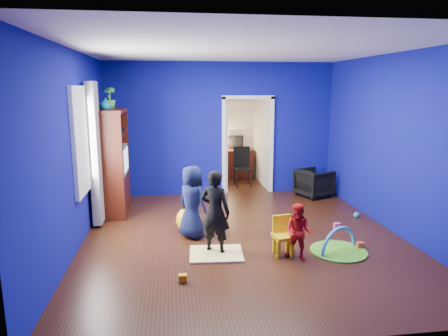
{
  "coord_description": "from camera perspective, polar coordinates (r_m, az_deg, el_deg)",
  "views": [
    {
      "loc": [
        -1.11,
        -5.95,
        2.34
      ],
      "look_at": [
        -0.25,
        0.4,
        1.05
      ],
      "focal_mm": 32.0,
      "sensor_mm": 36.0,
      "label": 1
    }
  ],
  "objects": [
    {
      "name": "floor",
      "position": [
        6.49,
        2.7,
        -9.79
      ],
      "size": [
        5.0,
        5.5,
        0.01
      ],
      "primitive_type": "cube",
      "color": "black",
      "rests_on": "ground"
    },
    {
      "name": "ceiling",
      "position": [
        6.08,
        2.96,
        16.63
      ],
      "size": [
        5.0,
        5.5,
        0.01
      ],
      "primitive_type": "cube",
      "color": "white",
      "rests_on": "wall_back"
    },
    {
      "name": "wall_back",
      "position": [
        8.82,
        -0.44,
        5.57
      ],
      "size": [
        5.0,
        0.02,
        2.9
      ],
      "primitive_type": "cube",
      "color": "navy",
      "rests_on": "floor"
    },
    {
      "name": "wall_front",
      "position": [
        3.5,
        11.03,
        -3.59
      ],
      "size": [
        5.0,
        0.02,
        2.9
      ],
      "primitive_type": "cube",
      "color": "navy",
      "rests_on": "floor"
    },
    {
      "name": "wall_left",
      "position": [
        6.18,
        -20.65,
        2.34
      ],
      "size": [
        0.02,
        5.5,
        2.9
      ],
      "primitive_type": "cube",
      "color": "navy",
      "rests_on": "floor"
    },
    {
      "name": "wall_right",
      "position": [
        7.02,
        23.37,
        3.14
      ],
      "size": [
        0.02,
        5.5,
        2.9
      ],
      "primitive_type": "cube",
      "color": "navy",
      "rests_on": "floor"
    },
    {
      "name": "alcove",
      "position": [
        9.79,
        2.41,
        4.96
      ],
      "size": [
        1.0,
        1.75,
        2.5
      ],
      "primitive_type": null,
      "color": "silver",
      "rests_on": "floor"
    },
    {
      "name": "armchair",
      "position": [
        8.95,
        12.73,
        -2.08
      ],
      "size": [
        0.87,
        0.86,
        0.61
      ],
      "primitive_type": "imported",
      "rotation": [
        0.0,
        0.0,
        1.98
      ],
      "color": "black",
      "rests_on": "floor"
    },
    {
      "name": "child_black",
      "position": [
        5.71,
        -1.26,
        -6.28
      ],
      "size": [
        0.53,
        0.48,
        1.22
      ],
      "primitive_type": "imported",
      "rotation": [
        0.0,
        0.0,
        2.6
      ],
      "color": "black",
      "rests_on": "floor"
    },
    {
      "name": "child_navy",
      "position": [
        6.31,
        -4.55,
        -4.86
      ],
      "size": [
        0.65,
        0.67,
        1.16
      ],
      "primitive_type": "imported",
      "rotation": [
        0.0,
        0.0,
        2.28
      ],
      "color": "#10133C",
      "rests_on": "floor"
    },
    {
      "name": "toddler_red",
      "position": [
        5.63,
        10.6,
        -9.0
      ],
      "size": [
        0.49,
        0.47,
        0.8
      ],
      "primitive_type": "imported",
      "rotation": [
        0.0,
        0.0,
        -0.61
      ],
      "color": "red",
      "rests_on": "floor"
    },
    {
      "name": "vase",
      "position": [
        7.33,
        -16.59,
        8.77
      ],
      "size": [
        0.23,
        0.23,
        0.22
      ],
      "primitive_type": "imported",
      "rotation": [
        0.0,
        0.0,
        -0.12
      ],
      "color": "#0C5065",
      "rests_on": "tv_armoire"
    },
    {
      "name": "potted_plant",
      "position": [
        7.85,
        -16.05,
        9.6
      ],
      "size": [
        0.23,
        0.23,
        0.4
      ],
      "primitive_type": "imported",
      "rotation": [
        0.0,
        0.0,
        -0.05
      ],
      "color": "green",
      "rests_on": "tv_armoire"
    },
    {
      "name": "tv_armoire",
      "position": [
        7.75,
        -15.81,
        0.81
      ],
      "size": [
        0.58,
        1.14,
        1.96
      ],
      "primitive_type": "cube",
      "color": "#381009",
      "rests_on": "floor"
    },
    {
      "name": "crt_tv",
      "position": [
        7.73,
        -15.53,
        1.11
      ],
      "size": [
        0.46,
        0.7,
        0.54
      ],
      "primitive_type": "cube",
      "color": "silver",
      "rests_on": "tv_armoire"
    },
    {
      "name": "yellow_blanket",
      "position": [
        5.83,
        -1.12,
        -12.15
      ],
      "size": [
        0.79,
        0.65,
        0.03
      ],
      "primitive_type": "cube",
      "rotation": [
        0.0,
        0.0,
        -0.07
      ],
      "color": "#F2E07A",
      "rests_on": "floor"
    },
    {
      "name": "hopper_ball",
      "position": [
        6.66,
        -5.06,
        -7.36
      ],
      "size": [
        0.42,
        0.42,
        0.42
      ],
      "primitive_type": "sphere",
      "color": "yellow",
      "rests_on": "floor"
    },
    {
      "name": "kid_chair",
      "position": [
        5.82,
        8.5,
        -9.82
      ],
      "size": [
        0.32,
        0.32,
        0.5
      ],
      "primitive_type": "cube",
      "rotation": [
        0.0,
        0.0,
        0.16
      ],
      "color": "yellow",
      "rests_on": "floor"
    },
    {
      "name": "play_mat",
      "position": [
        6.16,
        16.03,
        -11.34
      ],
      "size": [
        0.82,
        0.82,
        0.02
      ],
      "primitive_type": "cylinder",
      "color": "#408F20",
      "rests_on": "floor"
    },
    {
      "name": "toy_arch",
      "position": [
        6.15,
        16.04,
        -11.26
      ],
      "size": [
        0.68,
        0.37,
        0.74
      ],
      "primitive_type": "torus",
      "rotation": [
        1.57,
        0.0,
        0.46
      ],
      "color": "#3F8CD8",
      "rests_on": "floor"
    },
    {
      "name": "window_left",
      "position": [
        6.5,
        -19.91,
        3.69
      ],
      "size": [
        0.03,
        0.95,
        1.55
      ],
      "primitive_type": "cube",
      "color": "white",
      "rests_on": "wall_left"
    },
    {
      "name": "curtain",
      "position": [
        7.05,
        -17.92,
        1.91
      ],
      "size": [
        0.14,
        0.42,
        2.4
      ],
      "primitive_type": "cube",
      "color": "slate",
      "rests_on": "floor"
    },
    {
      "name": "doorway",
      "position": [
        8.96,
        3.38,
        3.06
      ],
      "size": [
        1.16,
        0.1,
        2.1
      ],
      "primitive_type": "cube",
      "color": "white",
      "rests_on": "floor"
    },
    {
      "name": "study_desk",
      "position": [
        10.54,
        1.77,
        0.61
      ],
      "size": [
        0.88,
        0.44,
        0.75
      ],
      "primitive_type": "cube",
      "color": "#3D140A",
      "rests_on": "floor"
    },
    {
      "name": "desk_monitor",
      "position": [
        10.56,
        1.68,
        3.79
      ],
      "size": [
        0.4,
        0.05,
        0.32
      ],
      "primitive_type": "cube",
      "color": "black",
      "rests_on": "study_desk"
    },
    {
      "name": "desk_lamp",
      "position": [
        10.47,
        0.22,
        3.62
      ],
      "size": [
        0.14,
        0.14,
        0.14
      ],
      "primitive_type": "sphere",
      "color": "#FFD88C",
      "rests_on": "study_desk"
    },
    {
      "name": "folding_chair",
      "position": [
        9.59,
        2.71,
        0.05
      ],
      "size": [
        0.4,
        0.4,
        0.92
      ],
      "primitive_type": "cube",
      "color": "black",
      "rests_on": "floor"
    },
    {
      "name": "book_shelf",
      "position": [
        10.47,
        1.73,
        9.6
      ],
      "size": [
        0.88,
        0.24,
        0.04
      ],
      "primitive_type": "cube",
      "color": "white",
      "rests_on": "study_desk"
    },
    {
      "name": "toy_0",
      "position": [
        6.35,
        18.88,
        -10.43
      ],
      "size": [
        0.1,
        0.08,
        0.1
      ],
      "primitive_type": "cube",
      "color": "#DF4825",
      "rests_on": "floor"
    },
    {
      "name": "toy_1",
      "position": [
        7.77,
        18.42,
        -6.35
      ],
      "size": [
        0.11,
        0.11,
        0.11
      ],
      "primitive_type": "sphere",
      "color": "#237EC9",
      "rests_on": "floor"
    },
    {
      "name": "toy_2",
      "position": [
        5.1,
        -5.92,
        -15.4
      ],
      "size": [
        0.1,
        0.08,
        0.1
      ],
      "primitive_type": "cube",
      "color": "orange",
      "rests_on": "floor"
    },
    {
      "name": "toy_3",
      "position": [
        7.63,
        10.7,
        -6.27
      ],
      "size": [
        0.11,
        0.11,
        0.11
      ],
      "primitive_type": "sphere",
      "color": "green",
      "rests_on": "floor"
    },
    {
      "name": "toy_4",
      "position": [
        7.08,
        15.83,
        -7.95
      ],
      "size": [
        0.1,
        0.08,
        0.1
      ],
      "primitive_type": "cube",
      "color": "#DC52A2",
      "rests_on": "floor"
    }
  ]
}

